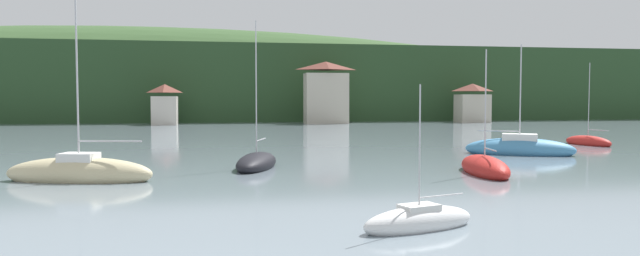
{
  "coord_description": "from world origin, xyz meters",
  "views": [
    {
      "loc": [
        -5.01,
        8.27,
        4.24
      ],
      "look_at": [
        0.0,
        35.8,
        2.76
      ],
      "focal_mm": 32.18,
      "sensor_mm": 36.0,
      "label": 1
    }
  ],
  "objects_px": {
    "shore_building_westcentral": "(326,93)",
    "sailboat_near_4": "(419,221)",
    "shore_building_west": "(165,105)",
    "sailboat_far_6": "(588,142)",
    "shore_building_central": "(472,104)",
    "sailboat_mid_8": "(485,168)",
    "sailboat_far_0": "(519,149)",
    "sailboat_mid_9": "(257,163)",
    "sailboat_mid_3": "(79,173)"
  },
  "relations": [
    {
      "from": "shore_building_westcentral",
      "to": "sailboat_near_4",
      "type": "height_order",
      "value": "shore_building_westcentral"
    },
    {
      "from": "shore_building_west",
      "to": "sailboat_far_6",
      "type": "height_order",
      "value": "sailboat_far_6"
    },
    {
      "from": "shore_building_central",
      "to": "sailboat_mid_8",
      "type": "bearing_deg",
      "value": -114.64
    },
    {
      "from": "sailboat_far_0",
      "to": "sailboat_far_6",
      "type": "bearing_deg",
      "value": 62.56
    },
    {
      "from": "shore_building_westcentral",
      "to": "sailboat_mid_9",
      "type": "distance_m",
      "value": 60.55
    },
    {
      "from": "shore_building_westcentral",
      "to": "sailboat_far_0",
      "type": "xyz_separation_m",
      "value": [
        4.39,
        -53.65,
        -4.51
      ]
    },
    {
      "from": "sailboat_mid_8",
      "to": "sailboat_mid_9",
      "type": "relative_size",
      "value": 0.79
    },
    {
      "from": "sailboat_far_0",
      "to": "sailboat_mid_8",
      "type": "relative_size",
      "value": 1.19
    },
    {
      "from": "shore_building_west",
      "to": "shore_building_central",
      "type": "bearing_deg",
      "value": -0.42
    },
    {
      "from": "shore_building_west",
      "to": "sailboat_far_6",
      "type": "relative_size",
      "value": 0.83
    },
    {
      "from": "shore_building_central",
      "to": "sailboat_mid_8",
      "type": "xyz_separation_m",
      "value": [
        -29.0,
        -63.21,
        -2.93
      ]
    },
    {
      "from": "shore_building_west",
      "to": "shore_building_central",
      "type": "relative_size",
      "value": 0.95
    },
    {
      "from": "shore_building_central",
      "to": "sailboat_mid_9",
      "type": "xyz_separation_m",
      "value": [
        -41.36,
        -58.29,
        -2.95
      ]
    },
    {
      "from": "shore_building_west",
      "to": "sailboat_mid_3",
      "type": "height_order",
      "value": "sailboat_mid_3"
    },
    {
      "from": "shore_building_westcentral",
      "to": "shore_building_central",
      "type": "xyz_separation_m",
      "value": [
        25.83,
        -0.05,
        -1.71
      ]
    },
    {
      "from": "sailboat_mid_3",
      "to": "sailboat_far_6",
      "type": "xyz_separation_m",
      "value": [
        39.77,
        15.49,
        -0.16
      ]
    },
    {
      "from": "sailboat_near_4",
      "to": "sailboat_far_6",
      "type": "distance_m",
      "value": 39.07
    },
    {
      "from": "sailboat_mid_3",
      "to": "sailboat_far_6",
      "type": "distance_m",
      "value": 42.68
    },
    {
      "from": "sailboat_near_4",
      "to": "sailboat_mid_9",
      "type": "distance_m",
      "value": 17.63
    },
    {
      "from": "shore_building_central",
      "to": "sailboat_far_6",
      "type": "xyz_separation_m",
      "value": [
        -10.86,
        -46.73,
        -2.98
      ]
    },
    {
      "from": "shore_building_central",
      "to": "sailboat_far_0",
      "type": "height_order",
      "value": "sailboat_far_0"
    },
    {
      "from": "sailboat_near_4",
      "to": "sailboat_mid_9",
      "type": "height_order",
      "value": "sailboat_mid_9"
    },
    {
      "from": "sailboat_mid_9",
      "to": "sailboat_far_0",
      "type": "bearing_deg",
      "value": 120.02
    },
    {
      "from": "sailboat_far_0",
      "to": "shore_building_west",
      "type": "bearing_deg",
      "value": 148.82
    },
    {
      "from": "sailboat_far_0",
      "to": "sailboat_near_4",
      "type": "bearing_deg",
      "value": -96.45
    },
    {
      "from": "shore_building_westcentral",
      "to": "sailboat_far_6",
      "type": "xyz_separation_m",
      "value": [
        14.97,
        -46.78,
        -4.68
      ]
    },
    {
      "from": "sailboat_mid_9",
      "to": "shore_building_westcentral",
      "type": "bearing_deg",
      "value": -178.14
    },
    {
      "from": "shore_building_westcentral",
      "to": "sailboat_mid_8",
      "type": "distance_m",
      "value": 63.51
    },
    {
      "from": "shore_building_central",
      "to": "sailboat_mid_8",
      "type": "relative_size",
      "value": 0.92
    },
    {
      "from": "sailboat_far_6",
      "to": "sailboat_mid_3",
      "type": "bearing_deg",
      "value": 102.22
    },
    {
      "from": "shore_building_westcentral",
      "to": "sailboat_mid_9",
      "type": "bearing_deg",
      "value": -104.9
    },
    {
      "from": "shore_building_central",
      "to": "sailboat_mid_8",
      "type": "distance_m",
      "value": 69.61
    },
    {
      "from": "sailboat_mid_8",
      "to": "sailboat_far_0",
      "type": "bearing_deg",
      "value": -28.8
    },
    {
      "from": "sailboat_far_6",
      "to": "sailboat_mid_8",
      "type": "relative_size",
      "value": 1.05
    },
    {
      "from": "sailboat_far_0",
      "to": "sailboat_mid_8",
      "type": "xyz_separation_m",
      "value": [
        -7.56,
        -9.62,
        -0.13
      ]
    },
    {
      "from": "sailboat_near_4",
      "to": "shore_building_westcentral",
      "type": "bearing_deg",
      "value": -115.65
    },
    {
      "from": "shore_building_westcentral",
      "to": "sailboat_far_6",
      "type": "relative_size",
      "value": 1.33
    },
    {
      "from": "sailboat_far_6",
      "to": "sailboat_mid_9",
      "type": "bearing_deg",
      "value": 101.7
    },
    {
      "from": "shore_building_westcentral",
      "to": "sailboat_near_4",
      "type": "distance_m",
      "value": 76.52
    },
    {
      "from": "shore_building_central",
      "to": "sailboat_far_0",
      "type": "relative_size",
      "value": 0.77
    },
    {
      "from": "shore_building_west",
      "to": "shore_building_westcentral",
      "type": "bearing_deg",
      "value": -0.72
    },
    {
      "from": "shore_building_west",
      "to": "sailboat_far_0",
      "type": "height_order",
      "value": "sailboat_far_0"
    },
    {
      "from": "sailboat_far_0",
      "to": "sailboat_far_6",
      "type": "distance_m",
      "value": 12.61
    },
    {
      "from": "shore_building_west",
      "to": "shore_building_central",
      "type": "distance_m",
      "value": 51.66
    },
    {
      "from": "shore_building_west",
      "to": "sailboat_near_4",
      "type": "height_order",
      "value": "shore_building_west"
    },
    {
      "from": "sailboat_far_0",
      "to": "sailboat_mid_8",
      "type": "distance_m",
      "value": 12.23
    },
    {
      "from": "shore_building_central",
      "to": "sailboat_mid_9",
      "type": "bearing_deg",
      "value": -125.36
    },
    {
      "from": "sailboat_mid_3",
      "to": "sailboat_mid_9",
      "type": "xyz_separation_m",
      "value": [
        9.27,
        3.93,
        -0.14
      ]
    },
    {
      "from": "shore_building_westcentral",
      "to": "sailboat_mid_8",
      "type": "bearing_deg",
      "value": -92.86
    },
    {
      "from": "shore_building_west",
      "to": "shore_building_westcentral",
      "type": "height_order",
      "value": "shore_building_westcentral"
    }
  ]
}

